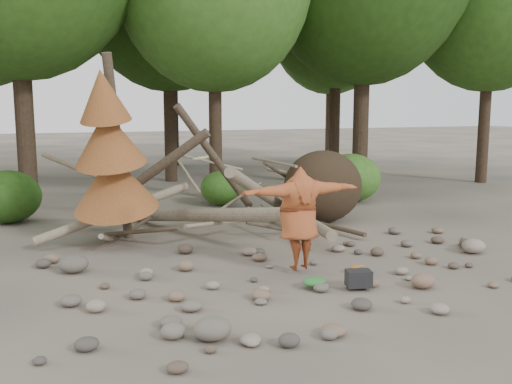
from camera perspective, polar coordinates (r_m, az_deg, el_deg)
name	(u,v)px	position (r m, az deg, el deg)	size (l,w,h in m)	color
ground	(303,275)	(10.97, 4.69, -8.26)	(120.00, 120.00, 0.00)	#514C44
deadfall_pile	(305,189)	(15.35, 4.88, 0.27)	(8.55, 5.24, 3.30)	#332619
dead_conifer	(111,155)	(12.98, -14.33, 3.65)	(2.06, 2.16, 4.35)	#4C3F30
bush_left	(7,197)	(16.91, -23.63, -0.44)	(1.80, 1.80, 1.44)	#264C14
bush_mid	(222,188)	(18.27, -3.38, 0.40)	(1.40, 1.40, 1.12)	#31611C
bush_right	(350,178)	(19.17, 9.42, 1.42)	(2.00, 2.00, 1.60)	#3D7323
frisbee_thrower	(299,218)	(10.87, 4.32, -2.61)	(3.18, 1.08, 2.19)	#9D4823
backpack	(358,282)	(10.22, 10.21, -8.81)	(0.43, 0.29, 0.29)	black
cloth_green	(314,284)	(10.18, 5.82, -9.17)	(0.43, 0.36, 0.16)	#2C6F2F
cloth_orange	(358,270)	(11.20, 10.13, -7.72)	(0.30, 0.25, 0.11)	#AE631D
boulder_front_left	(212,329)	(8.06, -4.39, -13.46)	(0.53, 0.48, 0.32)	#645E53
boulder_front_right	(423,281)	(10.57, 16.35, -8.53)	(0.43, 0.39, 0.26)	#7D5F4E
boulder_mid_right	(473,246)	(13.31, 20.92, -5.07)	(0.52, 0.47, 0.31)	gray
boulder_mid_left	(73,264)	(11.57, -17.79, -6.87)	(0.57, 0.52, 0.34)	#5A534B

